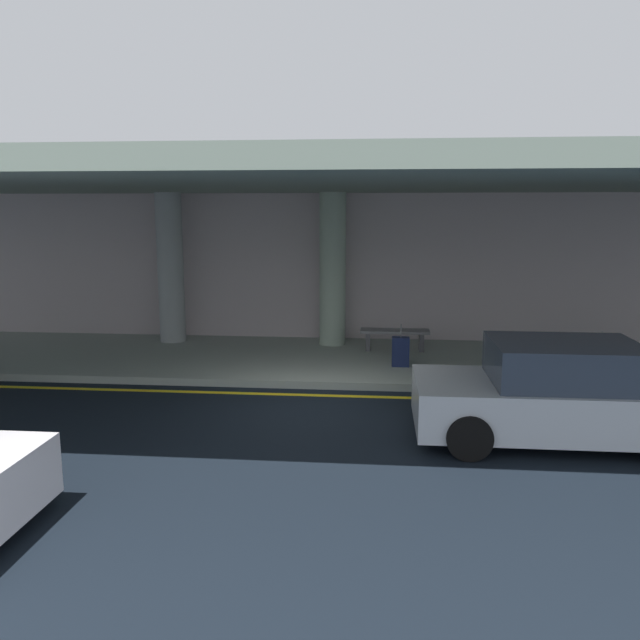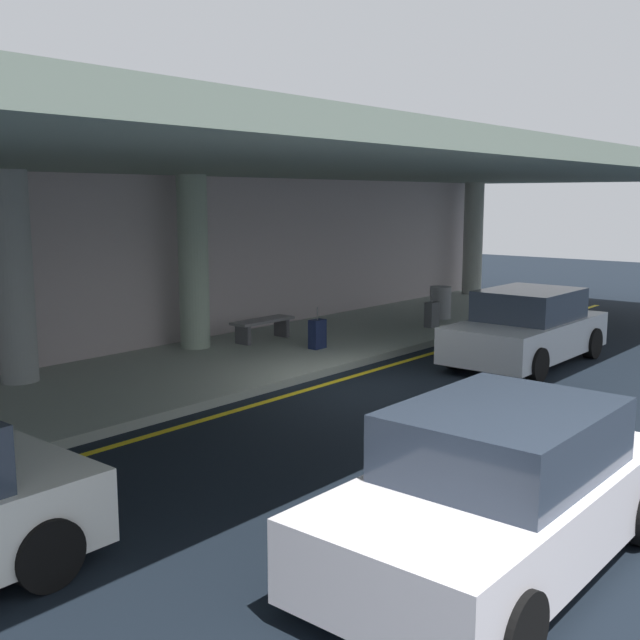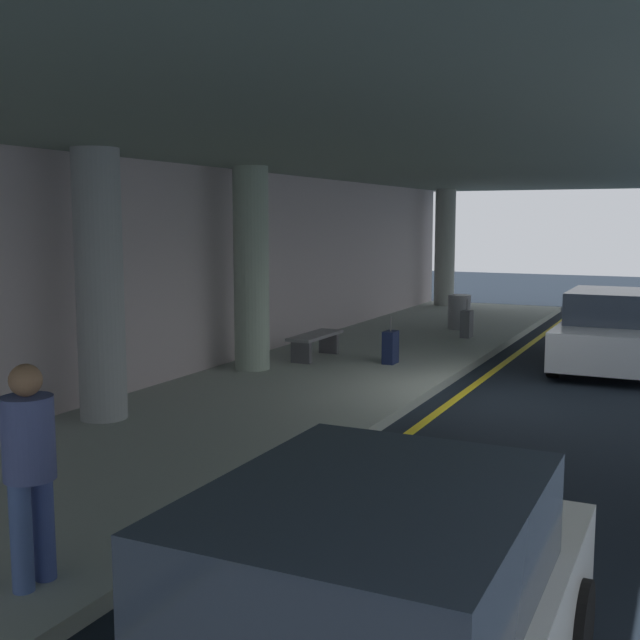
% 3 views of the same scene
% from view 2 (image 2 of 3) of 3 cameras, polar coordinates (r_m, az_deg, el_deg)
% --- Properties ---
extents(ground_plane, '(60.00, 60.00, 0.00)m').
position_cam_2_polar(ground_plane, '(13.61, 3.15, -5.03)').
color(ground_plane, black).
extents(sidewalk, '(26.00, 4.20, 0.15)m').
position_cam_2_polar(sidewalk, '(15.61, -5.99, -2.94)').
color(sidewalk, '#98A299').
rests_on(sidewalk, ground).
extents(lane_stripe_yellow, '(26.00, 0.14, 0.01)m').
position_cam_2_polar(lane_stripe_yellow, '(13.98, 1.13, -4.63)').
color(lane_stripe_yellow, yellow).
rests_on(lane_stripe_yellow, ground).
extents(support_column_far_left, '(0.64, 0.64, 3.65)m').
position_cam_2_polar(support_column_far_left, '(14.09, -21.93, 2.96)').
color(support_column_far_left, '#989E9F').
rests_on(support_column_far_left, sidewalk).
extents(support_column_left_mid, '(0.64, 0.64, 3.65)m').
position_cam_2_polar(support_column_left_mid, '(16.34, -9.46, 4.27)').
color(support_column_left_mid, '#97A996').
rests_on(support_column_left_mid, sidewalk).
extents(support_column_center, '(0.64, 0.64, 3.65)m').
position_cam_2_polar(support_column_center, '(25.77, 11.38, 5.98)').
color(support_column_center, '#999E95').
rests_on(support_column_center, sidewalk).
extents(ceiling_overhang, '(28.00, 13.20, 0.30)m').
position_cam_2_polar(ceiling_overhang, '(14.91, -4.88, 11.50)').
color(ceiling_overhang, gray).
rests_on(ceiling_overhang, support_column_far_left).
extents(terminal_back_wall, '(26.00, 0.30, 3.80)m').
position_cam_2_polar(terminal_back_wall, '(17.02, -11.37, 4.16)').
color(terminal_back_wall, '#BBADAF').
rests_on(terminal_back_wall, ground).
extents(car_white_no2, '(4.10, 1.92, 1.50)m').
position_cam_2_polar(car_white_no2, '(7.23, 13.26, -12.41)').
color(car_white_no2, white).
rests_on(car_white_no2, ground).
extents(car_silver, '(4.10, 1.92, 1.50)m').
position_cam_2_polar(car_silver, '(15.96, 15.24, -0.61)').
color(car_silver, '#B5BDC6').
rests_on(car_silver, ground).
extents(suitcase_upright_primary, '(0.36, 0.22, 0.90)m').
position_cam_2_polar(suitcase_upright_primary, '(16.19, -0.20, -1.05)').
color(suitcase_upright_primary, '#162146').
rests_on(suitcase_upright_primary, sidewalk).
extents(suitcase_upright_secondary, '(0.36, 0.22, 0.90)m').
position_cam_2_polar(suitcase_upright_secondary, '(19.06, 8.36, 0.41)').
color(suitcase_upright_secondary, '#55585E').
rests_on(suitcase_upright_secondary, sidewalk).
extents(bench_metal, '(1.60, 0.50, 0.48)m').
position_cam_2_polar(bench_metal, '(17.14, -4.31, -0.37)').
color(bench_metal, slate).
rests_on(bench_metal, sidewalk).
extents(trash_bin_steel, '(0.56, 0.56, 0.85)m').
position_cam_2_polar(trash_bin_steel, '(20.42, 9.00, 1.30)').
color(trash_bin_steel, gray).
rests_on(trash_bin_steel, sidewalk).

